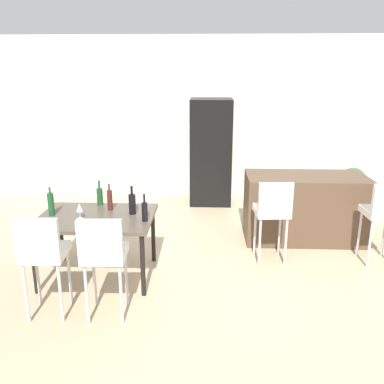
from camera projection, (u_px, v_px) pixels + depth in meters
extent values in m
plane|color=tan|center=(254.00, 265.00, 5.07)|extent=(10.00, 10.00, 0.00)
cube|color=beige|center=(241.00, 119.00, 7.48)|extent=(10.00, 0.12, 2.90)
cube|color=#4C3828|center=(304.00, 207.00, 5.75)|extent=(1.64, 0.78, 0.92)
cube|color=silver|center=(271.00, 211.00, 5.04)|extent=(0.43, 0.43, 0.08)
cube|color=silver|center=(276.00, 198.00, 4.81)|extent=(0.40, 0.09, 0.36)
cylinder|color=#B2B2B7|center=(255.00, 232.00, 5.29)|extent=(0.03, 0.03, 0.61)
cylinder|color=#B2B2B7|center=(280.00, 232.00, 5.30)|extent=(0.03, 0.03, 0.61)
cylinder|color=#B2B2B7|center=(260.00, 242.00, 4.98)|extent=(0.03, 0.03, 0.61)
cylinder|color=#B2B2B7|center=(286.00, 242.00, 4.99)|extent=(0.03, 0.03, 0.61)
cube|color=silver|center=(381.00, 212.00, 4.99)|extent=(0.42, 0.42, 0.08)
cylinder|color=#B2B2B7|center=(359.00, 234.00, 5.24)|extent=(0.03, 0.03, 0.61)
cylinder|color=#B2B2B7|center=(384.00, 234.00, 5.24)|extent=(0.03, 0.03, 0.61)
cylinder|color=#B2B2B7|center=(370.00, 244.00, 4.93)|extent=(0.03, 0.03, 0.61)
cube|color=#4C4238|center=(96.00, 218.00, 4.60)|extent=(1.28, 0.94, 0.04)
cylinder|color=black|center=(61.00, 233.00, 5.13)|extent=(0.05, 0.05, 0.70)
cylinder|color=black|center=(153.00, 235.00, 5.08)|extent=(0.05, 0.05, 0.70)
cylinder|color=black|center=(34.00, 263.00, 4.34)|extent=(0.05, 0.05, 0.70)
cylinder|color=black|center=(143.00, 265.00, 4.29)|extent=(0.05, 0.05, 0.70)
cube|color=silver|center=(45.00, 252.00, 3.90)|extent=(0.42, 0.42, 0.08)
cube|color=silver|center=(36.00, 238.00, 3.67)|extent=(0.40, 0.08, 0.36)
cylinder|color=#B2B2B7|center=(38.00, 277.00, 4.14)|extent=(0.03, 0.03, 0.61)
cylinder|color=#B2B2B7|center=(70.00, 277.00, 4.15)|extent=(0.03, 0.03, 0.61)
cylinder|color=#B2B2B7|center=(26.00, 293.00, 3.84)|extent=(0.03, 0.03, 0.61)
cylinder|color=#B2B2B7|center=(60.00, 293.00, 3.84)|extent=(0.03, 0.03, 0.61)
cube|color=silver|center=(105.00, 253.00, 3.87)|extent=(0.42, 0.42, 0.08)
cube|color=silver|center=(100.00, 239.00, 3.65)|extent=(0.40, 0.08, 0.36)
cylinder|color=#B2B2B7|center=(94.00, 278.00, 4.12)|extent=(0.03, 0.03, 0.61)
cylinder|color=#B2B2B7|center=(126.00, 278.00, 4.12)|extent=(0.03, 0.03, 0.61)
cylinder|color=#B2B2B7|center=(87.00, 295.00, 3.82)|extent=(0.03, 0.03, 0.61)
cylinder|color=#B2B2B7|center=(121.00, 295.00, 3.82)|extent=(0.03, 0.03, 0.61)
cylinder|color=#194723|center=(100.00, 197.00, 4.96)|extent=(0.07, 0.07, 0.20)
cylinder|color=#194723|center=(99.00, 185.00, 4.91)|extent=(0.03, 0.03, 0.10)
cylinder|color=#194723|center=(51.00, 204.00, 4.59)|extent=(0.07, 0.07, 0.26)
cylinder|color=#194723|center=(50.00, 190.00, 4.54)|extent=(0.02, 0.02, 0.07)
cylinder|color=#471E19|center=(110.00, 200.00, 4.76)|extent=(0.06, 0.06, 0.24)
cylinder|color=#471E19|center=(109.00, 187.00, 4.72)|extent=(0.02, 0.02, 0.08)
cylinder|color=black|center=(145.00, 212.00, 4.42)|extent=(0.06, 0.06, 0.21)
cylinder|color=black|center=(144.00, 198.00, 4.37)|extent=(0.02, 0.02, 0.10)
cylinder|color=black|center=(132.00, 204.00, 4.63)|extent=(0.08, 0.08, 0.23)
cylinder|color=black|center=(132.00, 190.00, 4.59)|extent=(0.03, 0.03, 0.10)
cylinder|color=silver|center=(80.00, 218.00, 4.51)|extent=(0.06, 0.06, 0.00)
cylinder|color=silver|center=(80.00, 215.00, 4.50)|extent=(0.01, 0.01, 0.08)
cone|color=silver|center=(79.00, 208.00, 4.48)|extent=(0.07, 0.07, 0.09)
cube|color=black|center=(211.00, 152.00, 7.24)|extent=(0.72, 0.68, 1.84)
cylinder|color=#996B4C|center=(351.00, 198.00, 7.36)|extent=(0.24, 0.24, 0.22)
sphere|color=#2D6B33|center=(353.00, 181.00, 7.27)|extent=(0.46, 0.46, 0.46)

